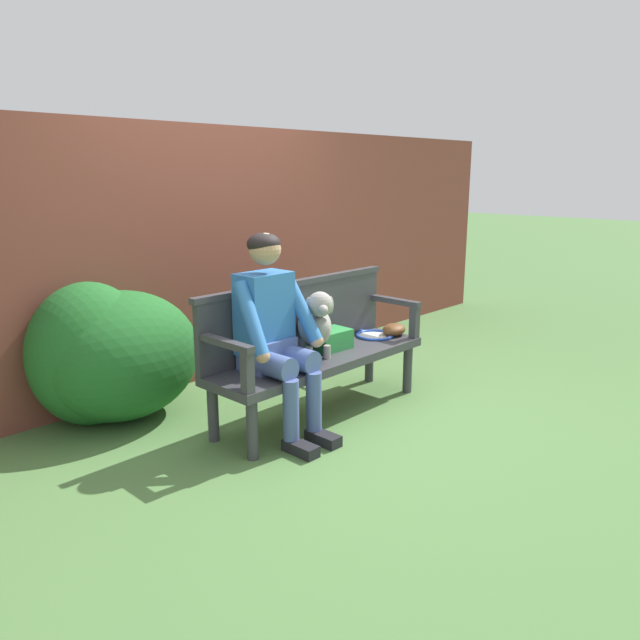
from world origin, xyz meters
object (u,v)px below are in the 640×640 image
(garden_bench, at_px, (320,363))
(baseball_glove, at_px, (394,329))
(dog_on_bench, at_px, (316,323))
(person_seated, at_px, (273,328))
(sports_bag, at_px, (330,339))
(tennis_racket, at_px, (372,334))

(garden_bench, bearing_deg, baseball_glove, -3.68)
(dog_on_bench, bearing_deg, baseball_glove, -3.66)
(baseball_glove, bearing_deg, person_seated, 164.63)
(garden_bench, height_order, sports_bag, sports_bag)
(garden_bench, distance_m, tennis_racket, 0.66)
(baseball_glove, distance_m, sports_bag, 0.63)
(dog_on_bench, distance_m, tennis_racket, 0.73)
(garden_bench, xyz_separation_m, sports_bag, (0.16, 0.05, 0.13))
(person_seated, bearing_deg, dog_on_bench, 1.88)
(tennis_racket, distance_m, baseball_glove, 0.17)
(dog_on_bench, distance_m, sports_bag, 0.27)
(garden_bench, relative_size, sports_bag, 6.17)
(garden_bench, height_order, dog_on_bench, dog_on_bench)
(garden_bench, relative_size, person_seated, 1.33)
(dog_on_bench, xyz_separation_m, baseball_glove, (0.82, -0.05, -0.19))
(dog_on_bench, bearing_deg, sports_bag, 14.24)
(garden_bench, distance_m, baseball_glove, 0.79)
(garden_bench, bearing_deg, sports_bag, 18.01)
(garden_bench, relative_size, baseball_glove, 7.85)
(sports_bag, bearing_deg, baseball_glove, -9.48)
(person_seated, bearing_deg, tennis_racket, 3.87)
(garden_bench, distance_m, person_seated, 0.55)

